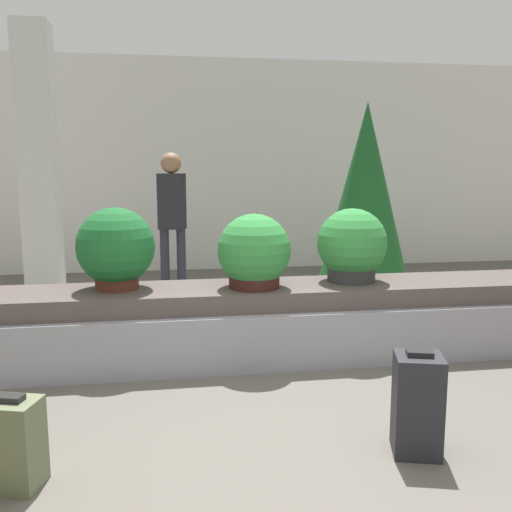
{
  "coord_description": "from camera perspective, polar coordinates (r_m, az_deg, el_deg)",
  "views": [
    {
      "loc": [
        -0.74,
        -2.98,
        1.61
      ],
      "look_at": [
        0.0,
        1.62,
        0.87
      ],
      "focal_mm": 40.0,
      "sensor_mm": 36.0,
      "label": 1
    }
  ],
  "objects": [
    {
      "name": "traveler_0",
      "position": [
        6.98,
        -8.4,
        4.47
      ],
      "size": [
        0.35,
        0.25,
        1.76
      ],
      "rotation": [
        0.0,
        0.0,
        -0.22
      ],
      "color": "#282833",
      "rests_on": "ground_plane"
    },
    {
      "name": "pillar",
      "position": [
        7.11,
        -20.87,
        8.4
      ],
      "size": [
        0.4,
        0.4,
        3.2
      ],
      "color": "silver",
      "rests_on": "ground_plane"
    },
    {
      "name": "ground_plane",
      "position": [
        3.47,
        4.49,
        -18.62
      ],
      "size": [
        18.0,
        18.0,
        0.0
      ],
      "primitive_type": "plane",
      "color": "#59544C"
    },
    {
      "name": "suitcase_3",
      "position": [
        3.25,
        -23.37,
        -16.82
      ],
      "size": [
        0.35,
        0.29,
        0.49
      ],
      "rotation": [
        0.0,
        0.0,
        -0.29
      ],
      "color": "#5B6647",
      "rests_on": "ground_plane"
    },
    {
      "name": "potted_plant_2",
      "position": [
        4.65,
        -0.19,
        0.27
      ],
      "size": [
        0.6,
        0.6,
        0.61
      ],
      "color": "#381914",
      "rests_on": "carousel"
    },
    {
      "name": "potted_plant_0",
      "position": [
        4.97,
        9.57,
        0.95
      ],
      "size": [
        0.6,
        0.6,
        0.63
      ],
      "color": "#2D2D2D",
      "rests_on": "carousel"
    },
    {
      "name": "back_wall",
      "position": [
        8.86,
        -4.41,
        8.98
      ],
      "size": [
        18.0,
        0.06,
        3.2
      ],
      "color": "silver",
      "rests_on": "ground_plane"
    },
    {
      "name": "carousel",
      "position": [
        4.85,
        0.0,
        -6.7
      ],
      "size": [
        6.0,
        0.85,
        0.62
      ],
      "color": "gray",
      "rests_on": "ground_plane"
    },
    {
      "name": "potted_plant_1",
      "position": [
        4.73,
        -13.86,
        0.71
      ],
      "size": [
        0.63,
        0.63,
        0.66
      ],
      "color": "#4C2319",
      "rests_on": "carousel"
    },
    {
      "name": "suitcase_1",
      "position": [
        3.42,
        15.83,
        -14.05
      ],
      "size": [
        0.32,
        0.32,
        0.6
      ],
      "rotation": [
        0.0,
        0.0,
        -0.28
      ],
      "color": "#232328",
      "rests_on": "ground_plane"
    },
    {
      "name": "decorated_tree",
      "position": [
        7.11,
        10.87,
        6.16
      ],
      "size": [
        1.11,
        1.11,
        2.36
      ],
      "color": "#4C331E",
      "rests_on": "ground_plane"
    }
  ]
}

